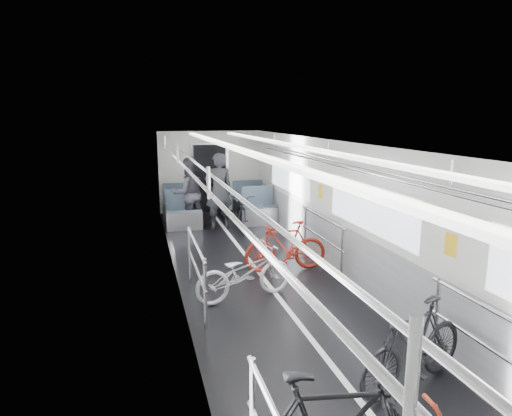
% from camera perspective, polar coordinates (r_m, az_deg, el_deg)
% --- Properties ---
extents(car_shell, '(3.02, 14.01, 2.41)m').
position_cam_1_polar(car_shell, '(8.66, -0.44, 0.01)').
color(car_shell, black).
rests_on(car_shell, ground).
extents(bike_left_far, '(1.72, 0.91, 0.86)m').
position_cam_1_polar(bike_left_far, '(7.23, -1.47, -8.09)').
color(bike_left_far, silver).
rests_on(bike_left_far, floor).
extents(bike_right_near, '(1.67, 0.97, 0.97)m').
position_cam_1_polar(bike_right_near, '(5.27, 19.13, -15.90)').
color(bike_right_near, black).
rests_on(bike_right_near, floor).
extents(bike_right_far, '(1.58, 0.47, 0.94)m').
position_cam_1_polar(bike_right_far, '(8.49, 3.72, -4.81)').
color(bike_right_far, maroon).
rests_on(bike_right_far, floor).
extents(bike_aisle, '(0.86, 1.79, 0.90)m').
position_cam_1_polar(bike_aisle, '(11.78, -1.79, -0.25)').
color(bike_aisle, black).
rests_on(bike_aisle, floor).
extents(person_standing, '(0.71, 0.47, 1.94)m').
position_cam_1_polar(person_standing, '(11.57, -4.67, 2.12)').
color(person_standing, black).
rests_on(person_standing, floor).
extents(person_seated, '(1.02, 0.88, 1.81)m').
position_cam_1_polar(person_seated, '(11.75, -8.45, 1.86)').
color(person_seated, '#27252B').
rests_on(person_seated, floor).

